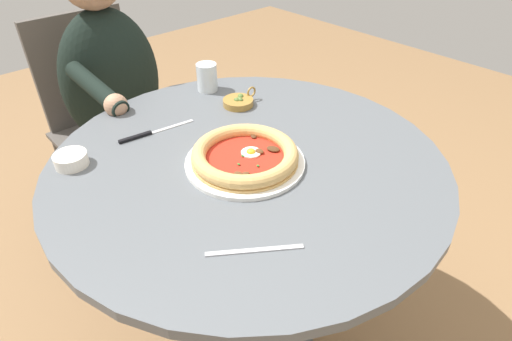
# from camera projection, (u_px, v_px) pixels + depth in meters

# --- Properties ---
(ground_plane) EXTENTS (6.00, 6.00, 0.02)m
(ground_plane) POSITION_uv_depth(u_px,v_px,m) (250.00, 333.00, 1.50)
(ground_plane) COLOR olive
(dining_table) EXTENTS (0.99, 0.99, 0.75)m
(dining_table) POSITION_uv_depth(u_px,v_px,m) (248.00, 202.00, 1.14)
(dining_table) COLOR #565B60
(dining_table) RESTS_ON ground
(pizza_on_plate) EXTENTS (0.29, 0.29, 0.05)m
(pizza_on_plate) POSITION_uv_depth(u_px,v_px,m) (245.00, 157.00, 1.02)
(pizza_on_plate) COLOR white
(pizza_on_plate) RESTS_ON dining_table
(water_glass) EXTENTS (0.07, 0.07, 0.09)m
(water_glass) POSITION_uv_depth(u_px,v_px,m) (207.00, 79.00, 1.35)
(water_glass) COLOR silver
(water_glass) RESTS_ON dining_table
(steak_knife) EXTENTS (0.04, 0.22, 0.01)m
(steak_knife) POSITION_uv_depth(u_px,v_px,m) (146.00, 134.00, 1.14)
(steak_knife) COLOR silver
(steak_knife) RESTS_ON dining_table
(ramekin_capers) EXTENTS (0.08, 0.08, 0.03)m
(ramekin_capers) POSITION_uv_depth(u_px,v_px,m) (71.00, 159.00, 1.02)
(ramekin_capers) COLOR white
(ramekin_capers) RESTS_ON dining_table
(olive_pan) EXTENTS (0.09, 0.12, 0.04)m
(olive_pan) POSITION_uv_depth(u_px,v_px,m) (239.00, 101.00, 1.27)
(olive_pan) COLOR olive
(olive_pan) RESTS_ON dining_table
(fork_utensil) EXTENTS (0.12, 0.16, 0.00)m
(fork_utensil) POSITION_uv_depth(u_px,v_px,m) (255.00, 250.00, 0.80)
(fork_utensil) COLOR #BCBCC1
(fork_utensil) RESTS_ON dining_table
(diner_person) EXTENTS (0.49, 0.37, 1.15)m
(diner_person) POSITION_uv_depth(u_px,v_px,m) (121.00, 127.00, 1.64)
(diner_person) COLOR #282833
(diner_person) RESTS_ON ground
(cafe_chair_diner) EXTENTS (0.44, 0.43, 0.89)m
(cafe_chair_diner) POSITION_uv_depth(u_px,v_px,m) (103.00, 110.00, 1.72)
(cafe_chair_diner) COLOR #504A45
(cafe_chair_diner) RESTS_ON ground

